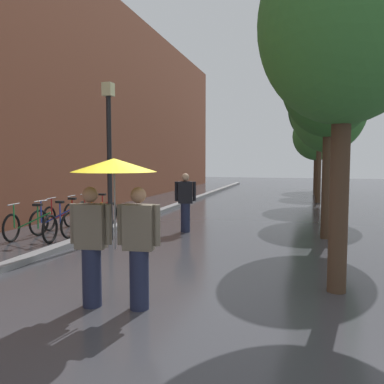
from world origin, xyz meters
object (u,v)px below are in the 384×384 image
object	(u,v)px
street_tree_0	(344,25)
parked_bicycle_3	(85,215)
parked_bicycle_0	(30,227)
parked_bicycle_2	(66,218)
couple_under_umbrella	(114,208)
pedestrian_walking_midground	(185,201)
parked_bicycle_4	(97,212)
street_lamp_post	(109,148)
parked_bicycle_1	(54,223)
street_tree_2	(329,106)
street_tree_1	(330,76)
street_tree_5	(317,133)
street_tree_4	(317,136)
street_tree_3	(320,109)

from	to	relation	value
street_tree_0	parked_bicycle_3	bearing A→B (deg)	148.46
parked_bicycle_0	street_tree_0	bearing A→B (deg)	-14.82
parked_bicycle_0	parked_bicycle_2	bearing A→B (deg)	91.70
couple_under_umbrella	pedestrian_walking_midground	world-z (taller)	couple_under_umbrella
parked_bicycle_4	street_lamp_post	xyz separation A→B (m)	(1.59, -2.18, 1.91)
parked_bicycle_0	parked_bicycle_1	world-z (taller)	same
parked_bicycle_1	couple_under_umbrella	distance (m)	5.61
parked_bicycle_0	pedestrian_walking_midground	world-z (taller)	pedestrian_walking_midground
street_tree_2	couple_under_umbrella	size ratio (longest dim) A/B	2.74
street_tree_1	parked_bicycle_3	xyz separation A→B (m)	(-6.79, -0.15, -3.71)
street_tree_5	pedestrian_walking_midground	size ratio (longest dim) A/B	3.39
street_tree_4	street_tree_0	bearing A→B (deg)	-90.60
street_tree_0	parked_bicycle_0	bearing A→B (deg)	165.18
street_tree_5	parked_bicycle_4	xyz separation A→B (m)	(-7.01, -16.41, -3.38)
parked_bicycle_4	parked_bicycle_1	bearing A→B (deg)	-89.33
street_tree_0	street_lamp_post	xyz separation A→B (m)	(-5.15, 2.64, -1.67)
street_tree_0	street_tree_1	distance (m)	4.29
street_tree_5	parked_bicycle_1	xyz separation A→B (m)	(-6.98, -18.68, -3.38)
couple_under_umbrella	parked_bicycle_3	bearing A→B (deg)	123.94
street_tree_5	parked_bicycle_2	bearing A→B (deg)	-111.88
street_tree_1	street_tree_5	distance (m)	16.95
street_tree_1	parked_bicycle_2	xyz separation A→B (m)	(-6.96, -0.90, -3.71)
street_lamp_post	pedestrian_walking_midground	xyz separation A→B (m)	(1.48, 1.60, -1.42)
parked_bicycle_0	parked_bicycle_2	xyz separation A→B (m)	(-0.05, 1.57, 0.00)
street_tree_5	pedestrian_walking_midground	world-z (taller)	street_tree_5
street_tree_2	street_tree_4	xyz separation A→B (m)	(-0.11, 8.34, -0.58)
street_tree_0	street_tree_3	distance (m)	13.12
street_tree_1	street_tree_4	world-z (taller)	street_tree_1
parked_bicycle_0	parked_bicycle_1	bearing A→B (deg)	79.02
street_tree_0	street_tree_2	xyz separation A→B (m)	(0.29, 8.80, -0.06)
parked_bicycle_3	couple_under_umbrella	size ratio (longest dim) A/B	0.57
street_tree_0	parked_bicycle_3	size ratio (longest dim) A/B	4.74
street_tree_2	pedestrian_walking_midground	world-z (taller)	street_tree_2
street_tree_4	parked_bicycle_1	distance (m)	16.39
parked_bicycle_2	parked_bicycle_4	bearing A→B (deg)	83.49
street_tree_0	street_tree_4	world-z (taller)	street_tree_0
couple_under_umbrella	street_lamp_post	bearing A→B (deg)	117.98
street_tree_0	street_tree_1	bearing A→B (deg)	89.26
parked_bicycle_4	pedestrian_walking_midground	bearing A→B (deg)	-10.78
parked_bicycle_0	parked_bicycle_1	size ratio (longest dim) A/B	0.99
parked_bicycle_2	street_tree_1	bearing A→B (deg)	7.40
street_tree_2	parked_bicycle_3	xyz separation A→B (m)	(-7.03, -4.66, -3.52)
parked_bicycle_1	pedestrian_walking_midground	world-z (taller)	pedestrian_walking_midground
street_tree_0	street_tree_1	xyz separation A→B (m)	(0.06, 4.29, 0.12)
street_tree_4	street_tree_5	distance (m)	4.12
street_tree_4	couple_under_umbrella	size ratio (longest dim) A/B	2.31
parked_bicycle_2	pedestrian_walking_midground	size ratio (longest dim) A/B	0.70
parked_bicycle_3	street_lamp_post	distance (m)	2.90
parked_bicycle_3	parked_bicycle_4	xyz separation A→B (m)	(-0.00, 0.69, 0.00)
parked_bicycle_1	pedestrian_walking_midground	xyz separation A→B (m)	(3.05, 1.68, 0.50)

